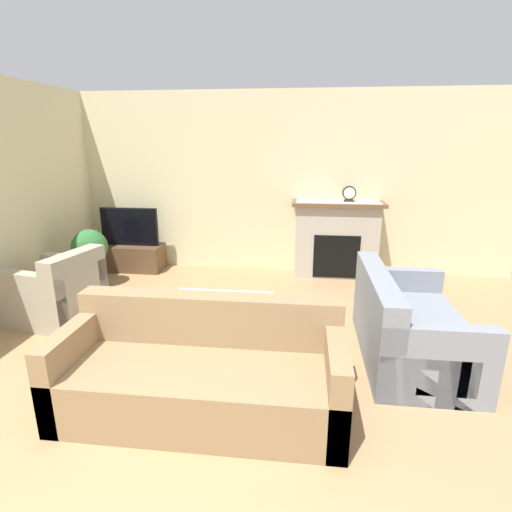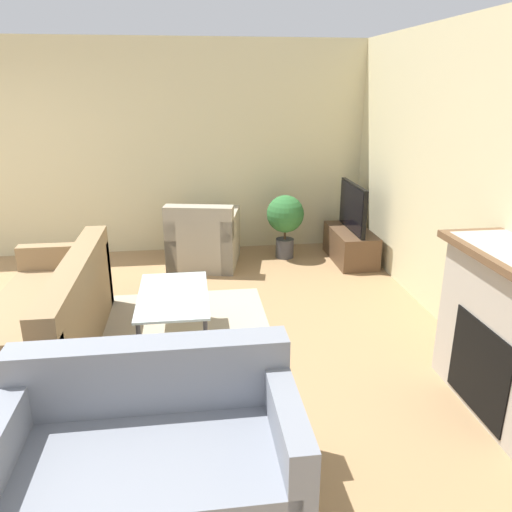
# 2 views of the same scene
# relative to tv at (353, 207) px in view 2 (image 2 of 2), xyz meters

# --- Properties ---
(wall_back) EXTENTS (8.06, 0.06, 2.70)m
(wall_back) POSITION_rel_tv_xyz_m (1.79, 0.34, 0.65)
(wall_back) COLOR beige
(wall_back) RESTS_ON ground_plane
(wall_left) EXTENTS (0.06, 7.88, 2.70)m
(wall_left) POSITION_rel_tv_xyz_m (-0.77, -2.12, 0.65)
(wall_left) COLOR beige
(wall_left) RESTS_ON ground_plane
(area_rug) EXTENTS (2.22, 1.79, 0.00)m
(area_rug) POSITION_rel_tv_xyz_m (1.89, -2.21, -0.69)
(area_rug) COLOR #B7A88E
(area_rug) RESTS_ON ground_plane
(tv_stand) EXTENTS (0.96, 0.46, 0.40)m
(tv_stand) POSITION_rel_tv_xyz_m (0.00, 0.00, -0.50)
(tv_stand) COLOR brown
(tv_stand) RESTS_ON ground_plane
(tv) EXTENTS (0.90, 0.06, 0.59)m
(tv) POSITION_rel_tv_xyz_m (0.00, 0.00, 0.00)
(tv) COLOR black
(tv) RESTS_ON tv_stand
(couch_sectional) EXTENTS (2.09, 0.86, 0.82)m
(couch_sectional) POSITION_rel_tv_xyz_m (1.96, -3.22, -0.41)
(couch_sectional) COLOR #8C704C
(couch_sectional) RESTS_ON ground_plane
(couch_loveseat) EXTENTS (0.89, 1.54, 0.82)m
(couch_loveseat) POSITION_rel_tv_xyz_m (3.68, -2.26, -0.41)
(couch_loveseat) COLOR gray
(couch_loveseat) RESTS_ON ground_plane
(armchair_by_window) EXTENTS (1.00, 0.96, 0.82)m
(armchair_by_window) POSITION_rel_tv_xyz_m (-0.08, -1.86, -0.40)
(armchair_by_window) COLOR #9E937F
(armchair_by_window) RESTS_ON ground_plane
(coffee_table) EXTENTS (1.02, 0.59, 0.46)m
(coffee_table) POSITION_rel_tv_xyz_m (1.89, -2.18, -0.28)
(coffee_table) COLOR #333338
(coffee_table) RESTS_ON ground_plane
(potted_plant) EXTENTS (0.48, 0.48, 0.82)m
(potted_plant) POSITION_rel_tv_xyz_m (-0.23, -0.81, -0.17)
(potted_plant) COLOR #47474C
(potted_plant) RESTS_ON ground_plane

